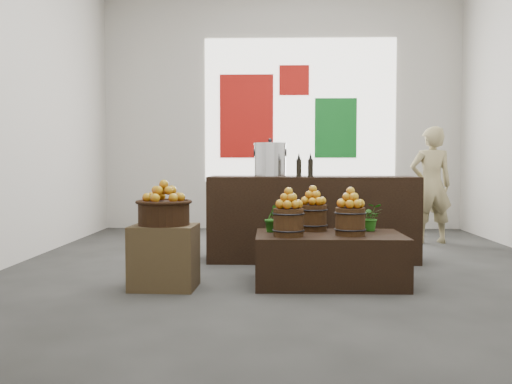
{
  "coord_description": "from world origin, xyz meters",
  "views": [
    {
      "loc": [
        -0.17,
        -6.17,
        1.13
      ],
      "look_at": [
        -0.33,
        -0.4,
        0.82
      ],
      "focal_mm": 40.0,
      "sensor_mm": 36.0,
      "label": 1
    }
  ],
  "objects_px": {
    "wicker_basket": "(164,213)",
    "shopper": "(431,185)",
    "display_table": "(329,259)",
    "counter": "(312,218)",
    "stock_pot_left": "(270,161)",
    "crate": "(164,257)"
  },
  "relations": [
    {
      "from": "display_table",
      "to": "stock_pot_left",
      "type": "bearing_deg",
      "value": 112.39
    },
    {
      "from": "crate",
      "to": "wicker_basket",
      "type": "relative_size",
      "value": 1.25
    },
    {
      "from": "stock_pot_left",
      "to": "shopper",
      "type": "xyz_separation_m",
      "value": [
        2.23,
        1.4,
        -0.34
      ]
    },
    {
      "from": "crate",
      "to": "shopper",
      "type": "height_order",
      "value": "shopper"
    },
    {
      "from": "display_table",
      "to": "shopper",
      "type": "xyz_separation_m",
      "value": [
        1.68,
        2.73,
        0.58
      ]
    },
    {
      "from": "wicker_basket",
      "to": "counter",
      "type": "relative_size",
      "value": 0.19
    },
    {
      "from": "counter",
      "to": "shopper",
      "type": "distance_m",
      "value": 2.27
    },
    {
      "from": "counter",
      "to": "shopper",
      "type": "bearing_deg",
      "value": 39.3
    },
    {
      "from": "wicker_basket",
      "to": "shopper",
      "type": "distance_m",
      "value": 4.33
    },
    {
      "from": "crate",
      "to": "display_table",
      "type": "relative_size",
      "value": 0.42
    },
    {
      "from": "shopper",
      "to": "display_table",
      "type": "bearing_deg",
      "value": 53.74
    },
    {
      "from": "counter",
      "to": "stock_pot_left",
      "type": "relative_size",
      "value": 6.47
    },
    {
      "from": "wicker_basket",
      "to": "shopper",
      "type": "height_order",
      "value": "shopper"
    },
    {
      "from": "wicker_basket",
      "to": "display_table",
      "type": "height_order",
      "value": "wicker_basket"
    },
    {
      "from": "crate",
      "to": "counter",
      "type": "distance_m",
      "value": 2.11
    },
    {
      "from": "counter",
      "to": "display_table",
      "type": "bearing_deg",
      "value": -86.47
    },
    {
      "from": "wicker_basket",
      "to": "stock_pot_left",
      "type": "distance_m",
      "value": 1.87
    },
    {
      "from": "crate",
      "to": "shopper",
      "type": "distance_m",
      "value": 4.36
    },
    {
      "from": "wicker_basket",
      "to": "display_table",
      "type": "xyz_separation_m",
      "value": [
        1.49,
        0.22,
        -0.44
      ]
    },
    {
      "from": "display_table",
      "to": "wicker_basket",
      "type": "bearing_deg",
      "value": -171.8
    },
    {
      "from": "stock_pot_left",
      "to": "crate",
      "type": "bearing_deg",
      "value": -121.22
    },
    {
      "from": "crate",
      "to": "display_table",
      "type": "xyz_separation_m",
      "value": [
        1.49,
        0.22,
        -0.05
      ]
    }
  ]
}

